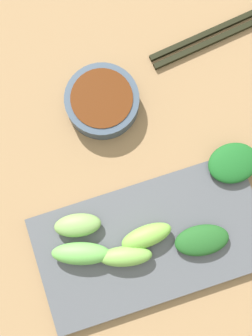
{
  "coord_description": "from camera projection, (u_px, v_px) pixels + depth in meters",
  "views": [
    {
      "loc": [
        0.06,
        -0.02,
        0.68
      ],
      "look_at": [
        -0.04,
        0.01,
        0.05
      ],
      "focal_mm": 50.36,
      "sensor_mm": 36.0,
      "label": 1
    }
  ],
  "objects": [
    {
      "name": "tabletop",
      "position": [
        126.0,
        200.0,
        0.67
      ],
      "size": [
        2.1,
        2.1,
        0.02
      ],
      "primitive_type": "cube",
      "color": "#906F4A",
      "rests_on": "ground"
    },
    {
      "name": "sauce_bowl",
      "position": [
        102.0,
        101.0,
        0.67
      ],
      "size": [
        0.11,
        0.11,
        0.03
      ],
      "color": "#374658",
      "rests_on": "tabletop"
    },
    {
      "name": "serving_plate",
      "position": [
        151.0,
        242.0,
        0.65
      ],
      "size": [
        0.16,
        0.31,
        0.01
      ],
      "primitive_type": "cube",
      "color": "#484C52",
      "rests_on": "tabletop"
    },
    {
      "name": "broccoli_leafy_0",
      "position": [
        202.0,
        240.0,
        0.63
      ],
      "size": [
        0.05,
        0.08,
        0.02
      ],
      "primitive_type": "ellipsoid",
      "rotation": [
        0.0,
        0.0,
        -0.14
      ],
      "color": "#1E5420",
      "rests_on": "serving_plate"
    },
    {
      "name": "broccoli_leafy_1",
      "position": [
        234.0,
        165.0,
        0.65
      ],
      "size": [
        0.06,
        0.07,
        0.02
      ],
      "primitive_type": "ellipsoid",
      "rotation": [
        0.0,
        0.0,
        -0.01
      ],
      "color": "#185920",
      "rests_on": "serving_plate"
    },
    {
      "name": "broccoli_stalk_2",
      "position": [
        78.0,
        225.0,
        0.63
      ],
      "size": [
        0.04,
        0.07,
        0.02
      ],
      "primitive_type": "ellipsoid",
      "rotation": [
        0.0,
        0.0,
        -0.2
      ],
      "color": "#78A655",
      "rests_on": "serving_plate"
    },
    {
      "name": "broccoli_stalk_3",
      "position": [
        125.0,
        256.0,
        0.63
      ],
      "size": [
        0.04,
        0.08,
        0.03
      ],
      "primitive_type": "ellipsoid",
      "rotation": [
        0.0,
        0.0,
        -0.24
      ],
      "color": "#79B54C",
      "rests_on": "serving_plate"
    },
    {
      "name": "broccoli_stalk_4",
      "position": [
        81.0,
        254.0,
        0.62
      ],
      "size": [
        0.05,
        0.08,
        0.03
      ],
      "primitive_type": "ellipsoid",
      "rotation": [
        0.0,
        0.0,
        -0.32
      ],
      "color": "#65B550",
      "rests_on": "serving_plate"
    },
    {
      "name": "broccoli_stalk_5",
      "position": [
        146.0,
        236.0,
        0.63
      ],
      "size": [
        0.03,
        0.07,
        0.03
      ],
      "primitive_type": "ellipsoid",
      "rotation": [
        0.0,
        0.0,
        0.04
      ],
      "color": "#78B944",
      "rests_on": "serving_plate"
    },
    {
      "name": "chopsticks",
      "position": [
        222.0,
        32.0,
        0.7
      ],
      "size": [
        0.05,
        0.23,
        0.01
      ],
      "rotation": [
        0.0,
        0.0,
        0.13
      ],
      "color": "black",
      "rests_on": "tabletop"
    }
  ]
}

